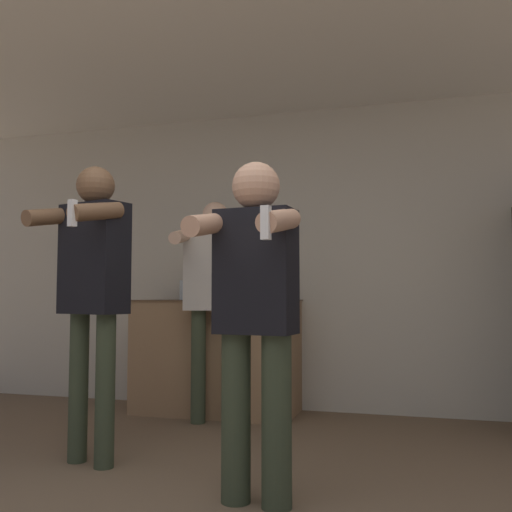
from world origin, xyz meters
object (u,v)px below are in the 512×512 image
at_px(bottle_red_label, 277,286).
at_px(bottle_brown_liquor, 251,286).
at_px(bottle_green_wine, 185,289).
at_px(person_spectator_back, 215,284).
at_px(person_man_side, 92,277).
at_px(person_woman_foreground, 255,305).

distance_m(bottle_red_label, bottle_brown_liquor, 0.22).
bearing_deg(bottle_green_wine, bottle_red_label, 0.00).
height_order(bottle_brown_liquor, person_spectator_back, person_spectator_back).
relative_size(bottle_red_label, bottle_green_wine, 1.21).
height_order(bottle_red_label, person_spectator_back, person_spectator_back).
height_order(bottle_red_label, person_man_side, person_man_side).
height_order(person_woman_foreground, person_spectator_back, person_spectator_back).
distance_m(bottle_brown_liquor, person_spectator_back, 0.38).
height_order(bottle_green_wine, person_woman_foreground, person_woman_foreground).
distance_m(bottle_red_label, bottle_green_wine, 0.79).
bearing_deg(person_man_side, bottle_red_label, 64.19).
bearing_deg(bottle_green_wine, person_spectator_back, -40.65).
distance_m(bottle_red_label, person_spectator_back, 0.52).
relative_size(bottle_red_label, person_man_side, 0.17).
height_order(person_woman_foreground, person_man_side, person_man_side).
relative_size(bottle_green_wine, person_man_side, 0.14).
bearing_deg(bottle_green_wine, person_woman_foreground, -58.15).
xyz_separation_m(bottle_brown_liquor, person_man_side, (-0.51, -1.50, 0.04)).
height_order(bottle_red_label, bottle_brown_liquor, bottle_red_label).
height_order(bottle_red_label, bottle_green_wine, bottle_red_label).
relative_size(person_woman_foreground, person_spectator_back, 0.95).
relative_size(bottle_green_wine, person_woman_foreground, 0.15).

